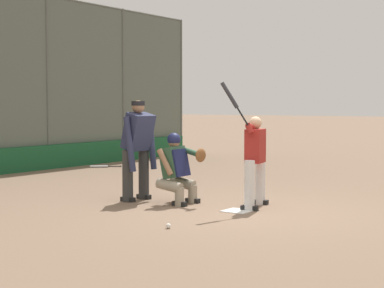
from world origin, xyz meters
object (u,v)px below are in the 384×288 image
(batter_at_plate, at_px, (255,158))
(spare_bat_near_backstop, at_px, (101,166))
(catcher_behind_plate, at_px, (178,167))
(baseball_loose, at_px, (168,226))
(umpire_home, at_px, (138,147))

(batter_at_plate, xyz_separation_m, spare_bat_near_backstop, (-3.60, -6.71, -0.80))
(batter_at_plate, bearing_deg, spare_bat_near_backstop, -131.60)
(catcher_behind_plate, height_order, baseball_loose, catcher_behind_plate)
(spare_bat_near_backstop, bearing_deg, batter_at_plate, 108.77)
(batter_at_plate, relative_size, catcher_behind_plate, 1.70)
(spare_bat_near_backstop, bearing_deg, umpire_home, 95.31)
(catcher_behind_plate, relative_size, umpire_home, 0.69)
(catcher_behind_plate, height_order, spare_bat_near_backstop, catcher_behind_plate)
(baseball_loose, bearing_deg, spare_bat_near_backstop, -131.74)
(umpire_home, relative_size, spare_bat_near_backstop, 2.76)
(batter_at_plate, xyz_separation_m, baseball_loose, (2.29, -0.11, -0.80))
(catcher_behind_plate, bearing_deg, umpire_home, -85.20)
(baseball_loose, bearing_deg, catcher_behind_plate, -147.86)
(umpire_home, bearing_deg, catcher_behind_plate, 100.92)
(catcher_behind_plate, distance_m, baseball_loose, 2.33)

